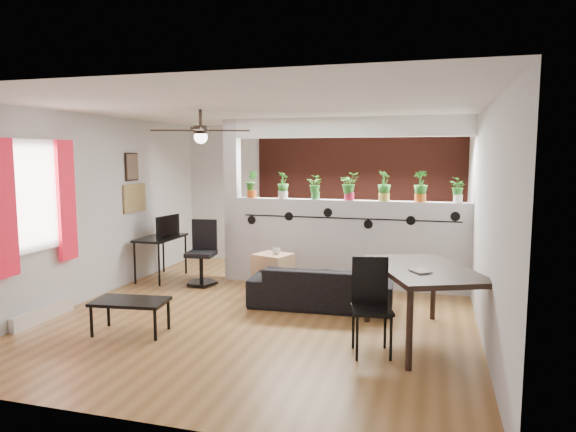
{
  "coord_description": "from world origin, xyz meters",
  "views": [
    {
      "loc": [
        2.04,
        -6.26,
        2.04
      ],
      "look_at": [
        0.08,
        0.6,
        1.18
      ],
      "focal_mm": 32.0,
      "sensor_mm": 36.0,
      "label": 1
    }
  ],
  "objects_px": {
    "ceiling_fan": "(201,133)",
    "cube_shelf": "(273,274)",
    "potted_plant_3": "(349,185)",
    "potted_plant_4": "(384,185)",
    "computer_desk": "(161,241)",
    "dining_table": "(424,275)",
    "potted_plant_6": "(458,189)",
    "office_chair": "(202,257)",
    "cup": "(276,251)",
    "potted_plant_5": "(421,185)",
    "folding_chair": "(371,297)",
    "potted_plant_1": "(283,184)",
    "coffee_table": "(130,304)",
    "sofa": "(321,287)",
    "potted_plant_0": "(252,183)",
    "potted_plant_2": "(316,186)"
  },
  "relations": [
    {
      "from": "ceiling_fan",
      "to": "potted_plant_3",
      "type": "bearing_deg",
      "value": 48.37
    },
    {
      "from": "sofa",
      "to": "cube_shelf",
      "type": "height_order",
      "value": "cube_shelf"
    },
    {
      "from": "potted_plant_4",
      "to": "office_chair",
      "type": "bearing_deg",
      "value": -169.71
    },
    {
      "from": "potted_plant_3",
      "to": "potted_plant_4",
      "type": "relative_size",
      "value": 0.94
    },
    {
      "from": "potted_plant_2",
      "to": "potted_plant_6",
      "type": "xyz_separation_m",
      "value": [
        2.11,
        -0.0,
        -0.0
      ]
    },
    {
      "from": "dining_table",
      "to": "potted_plant_3",
      "type": "bearing_deg",
      "value": 118.75
    },
    {
      "from": "computer_desk",
      "to": "office_chair",
      "type": "xyz_separation_m",
      "value": [
        0.82,
        -0.16,
        -0.19
      ]
    },
    {
      "from": "potted_plant_2",
      "to": "potted_plant_5",
      "type": "relative_size",
      "value": 0.82
    },
    {
      "from": "computer_desk",
      "to": "ceiling_fan",
      "type": "bearing_deg",
      "value": -45.2
    },
    {
      "from": "coffee_table",
      "to": "potted_plant_5",
      "type": "bearing_deg",
      "value": 41.76
    },
    {
      "from": "potted_plant_3",
      "to": "potted_plant_6",
      "type": "relative_size",
      "value": 1.15
    },
    {
      "from": "ceiling_fan",
      "to": "potted_plant_5",
      "type": "relative_size",
      "value": 2.6
    },
    {
      "from": "potted_plant_5",
      "to": "cube_shelf",
      "type": "height_order",
      "value": "potted_plant_5"
    },
    {
      "from": "cube_shelf",
      "to": "office_chair",
      "type": "distance_m",
      "value": 1.27
    },
    {
      "from": "ceiling_fan",
      "to": "potted_plant_4",
      "type": "distance_m",
      "value": 2.88
    },
    {
      "from": "ceiling_fan",
      "to": "cube_shelf",
      "type": "distance_m",
      "value": 2.37
    },
    {
      "from": "cube_shelf",
      "to": "coffee_table",
      "type": "distance_m",
      "value": 2.32
    },
    {
      "from": "potted_plant_6",
      "to": "coffee_table",
      "type": "distance_m",
      "value": 4.73
    },
    {
      "from": "potted_plant_0",
      "to": "cube_shelf",
      "type": "distance_m",
      "value": 1.58
    },
    {
      "from": "potted_plant_0",
      "to": "potted_plant_1",
      "type": "xyz_separation_m",
      "value": [
        0.53,
        0.0,
        -0.01
      ]
    },
    {
      "from": "potted_plant_1",
      "to": "cup",
      "type": "bearing_deg",
      "value": -81.31
    },
    {
      "from": "potted_plant_3",
      "to": "potted_plant_5",
      "type": "height_order",
      "value": "potted_plant_5"
    },
    {
      "from": "potted_plant_5",
      "to": "coffee_table",
      "type": "height_order",
      "value": "potted_plant_5"
    },
    {
      "from": "cube_shelf",
      "to": "folding_chair",
      "type": "relative_size",
      "value": 0.6
    },
    {
      "from": "ceiling_fan",
      "to": "dining_table",
      "type": "relative_size",
      "value": 0.68
    },
    {
      "from": "potted_plant_1",
      "to": "potted_plant_6",
      "type": "xyz_separation_m",
      "value": [
        2.63,
        -0.0,
        -0.03
      ]
    },
    {
      "from": "ceiling_fan",
      "to": "potted_plant_6",
      "type": "xyz_separation_m",
      "value": [
        3.18,
        1.8,
        -0.77
      ]
    },
    {
      "from": "potted_plant_3",
      "to": "cube_shelf",
      "type": "height_order",
      "value": "potted_plant_3"
    },
    {
      "from": "potted_plant_1",
      "to": "coffee_table",
      "type": "xyz_separation_m",
      "value": [
        -1.0,
        -2.78,
        -1.23
      ]
    },
    {
      "from": "ceiling_fan",
      "to": "dining_table",
      "type": "height_order",
      "value": "ceiling_fan"
    },
    {
      "from": "potted_plant_2",
      "to": "coffee_table",
      "type": "distance_m",
      "value": 3.39
    },
    {
      "from": "potted_plant_1",
      "to": "potted_plant_6",
      "type": "distance_m",
      "value": 2.63
    },
    {
      "from": "coffee_table",
      "to": "cube_shelf",
      "type": "bearing_deg",
      "value": 62.71
    },
    {
      "from": "potted_plant_4",
      "to": "cup",
      "type": "xyz_separation_m",
      "value": [
        -1.47,
        -0.72,
        -0.95
      ]
    },
    {
      "from": "potted_plant_6",
      "to": "office_chair",
      "type": "bearing_deg",
      "value": -172.51
    },
    {
      "from": "folding_chair",
      "to": "potted_plant_0",
      "type": "bearing_deg",
      "value": 130.95
    },
    {
      "from": "potted_plant_3",
      "to": "potted_plant_5",
      "type": "distance_m",
      "value": 1.05
    },
    {
      "from": "computer_desk",
      "to": "folding_chair",
      "type": "bearing_deg",
      "value": -31.08
    },
    {
      "from": "sofa",
      "to": "potted_plant_5",
      "type": "bearing_deg",
      "value": -140.15
    },
    {
      "from": "sofa",
      "to": "potted_plant_6",
      "type": "bearing_deg",
      "value": -150.01
    },
    {
      "from": "potted_plant_4",
      "to": "ceiling_fan",
      "type": "bearing_deg",
      "value": -139.76
    },
    {
      "from": "potted_plant_0",
      "to": "cup",
      "type": "xyz_separation_m",
      "value": [
        0.64,
        -0.72,
        -0.94
      ]
    },
    {
      "from": "potted_plant_0",
      "to": "potted_plant_3",
      "type": "bearing_deg",
      "value": 0.0
    },
    {
      "from": "dining_table",
      "to": "folding_chair",
      "type": "xyz_separation_m",
      "value": [
        -0.52,
        -0.44,
        -0.16
      ]
    },
    {
      "from": "dining_table",
      "to": "computer_desk",
      "type": "bearing_deg",
      "value": 157.02
    },
    {
      "from": "folding_chair",
      "to": "sofa",
      "type": "bearing_deg",
      "value": 120.39
    },
    {
      "from": "ceiling_fan",
      "to": "coffee_table",
      "type": "distance_m",
      "value": 2.24
    },
    {
      "from": "sofa",
      "to": "dining_table",
      "type": "xyz_separation_m",
      "value": [
        1.35,
        -0.97,
        0.48
      ]
    },
    {
      "from": "ceiling_fan",
      "to": "dining_table",
      "type": "distance_m",
      "value": 3.2
    },
    {
      "from": "cup",
      "to": "computer_desk",
      "type": "xyz_separation_m",
      "value": [
        -2.11,
        0.38,
        -0.01
      ]
    }
  ]
}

